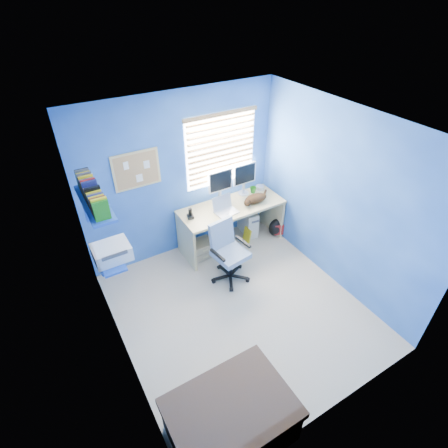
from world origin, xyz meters
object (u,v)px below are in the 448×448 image
laptop (226,206)px  cat (256,198)px  office_chair (228,259)px  tower_pc (248,221)px  desk (231,225)px

laptop → cat: size_ratio=0.87×
office_chair → tower_pc: bearing=42.1°
laptop → office_chair: size_ratio=0.36×
laptop → tower_pc: laptop is taller
cat → laptop: bearing=166.7°
laptop → cat: bearing=-1.5°
desk → office_chair: office_chair is taller
desk → cat: (0.38, -0.10, 0.44)m
cat → tower_pc: bearing=68.4°
office_chair → cat: bearing=33.6°
desk → cat: 0.59m
desk → laptop: 0.52m
desk → office_chair: bearing=-124.6°
laptop → office_chair: bearing=-121.5°
cat → office_chair: bearing=-161.9°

